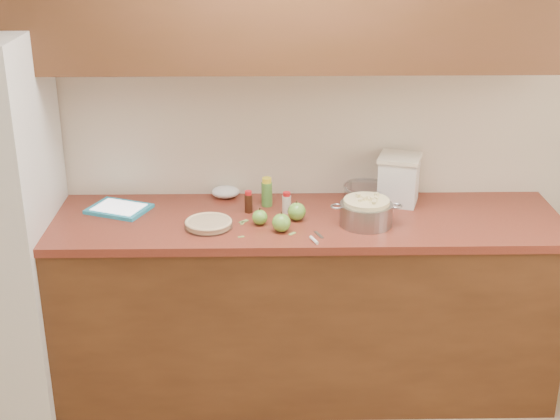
{
  "coord_description": "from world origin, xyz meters",
  "views": [
    {
      "loc": [
        -0.08,
        -1.93,
        2.34
      ],
      "look_at": [
        -0.02,
        1.43,
        0.98
      ],
      "focal_mm": 50.0,
      "sensor_mm": 36.0,
      "label": 1
    }
  ],
  "objects_px": {
    "pie": "(209,224)",
    "flour_canister": "(399,179)",
    "colander": "(366,212)",
    "tablet": "(119,209)"
  },
  "relations": [
    {
      "from": "pie",
      "to": "flour_canister",
      "type": "height_order",
      "value": "flour_canister"
    },
    {
      "from": "colander",
      "to": "flour_canister",
      "type": "xyz_separation_m",
      "value": [
        0.19,
        0.28,
        0.06
      ]
    },
    {
      "from": "pie",
      "to": "tablet",
      "type": "bearing_deg",
      "value": 154.32
    },
    {
      "from": "pie",
      "to": "flour_canister",
      "type": "distance_m",
      "value": 0.97
    },
    {
      "from": "flour_canister",
      "to": "tablet",
      "type": "relative_size",
      "value": 0.74
    },
    {
      "from": "flour_canister",
      "to": "tablet",
      "type": "height_order",
      "value": "flour_canister"
    },
    {
      "from": "pie",
      "to": "tablet",
      "type": "xyz_separation_m",
      "value": [
        -0.45,
        0.22,
        -0.01
      ]
    },
    {
      "from": "colander",
      "to": "tablet",
      "type": "height_order",
      "value": "colander"
    },
    {
      "from": "pie",
      "to": "tablet",
      "type": "relative_size",
      "value": 0.67
    },
    {
      "from": "pie",
      "to": "flour_canister",
      "type": "bearing_deg",
      "value": 18.12
    }
  ]
}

